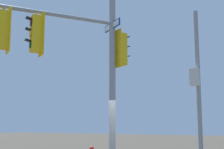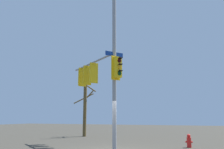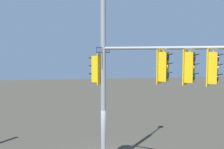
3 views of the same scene
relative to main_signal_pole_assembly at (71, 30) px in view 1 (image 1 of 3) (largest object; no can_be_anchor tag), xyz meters
name	(u,v)px [view 1 (image 1 of 3)]	position (x,y,z in m)	size (l,w,h in m)	color
main_signal_pole_assembly	(71,30)	(0.00, 0.00, 0.00)	(4.90, 5.43, 8.73)	gray
secondary_pole_assembly	(197,81)	(-8.64, 2.19, -0.73)	(0.70, 0.48, 7.73)	gray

